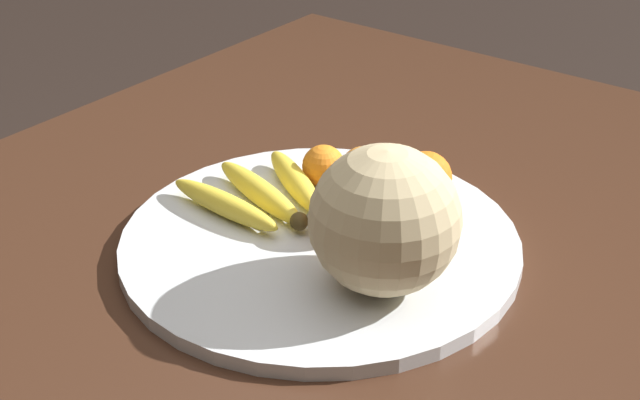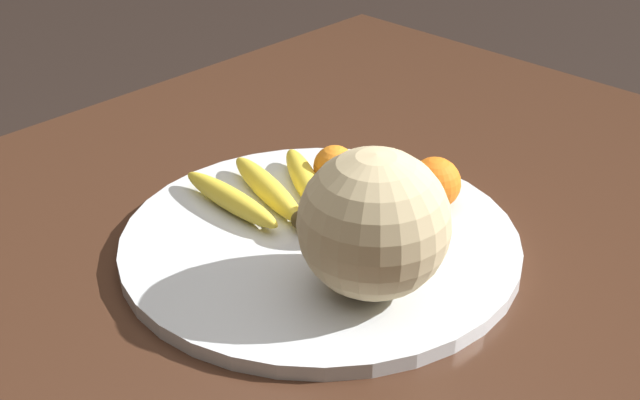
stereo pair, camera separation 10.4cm
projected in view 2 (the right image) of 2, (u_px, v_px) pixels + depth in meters
name	position (u px, v px, depth m)	size (l,w,h in m)	color
kitchen_table	(360.00, 301.00, 1.12)	(1.35, 1.19, 0.72)	#3D2316
fruit_bowl	(320.00, 242.00, 1.07)	(0.48, 0.48, 0.02)	silver
melon	(374.00, 224.00, 0.93)	(0.16, 0.16, 0.16)	#C6B284
banana_bunch	(270.00, 189.00, 1.13)	(0.18, 0.20, 0.03)	#473819
orange_front_left	(341.00, 208.00, 1.05)	(0.07, 0.07, 0.07)	orange
orange_front_right	(373.00, 172.00, 1.14)	(0.06, 0.06, 0.06)	orange
orange_mid_center	(434.00, 183.00, 1.11)	(0.07, 0.07, 0.07)	orange
orange_back_left	(335.00, 167.00, 1.16)	(0.06, 0.06, 0.06)	orange
orange_back_right	(389.00, 194.00, 1.08)	(0.07, 0.07, 0.07)	orange
produce_tag	(392.00, 202.00, 1.13)	(0.07, 0.05, 0.00)	white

